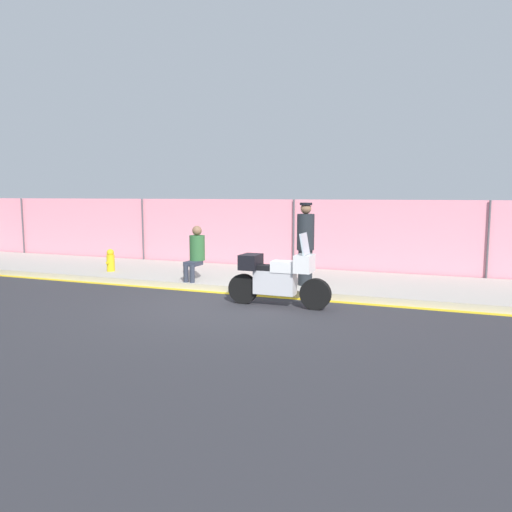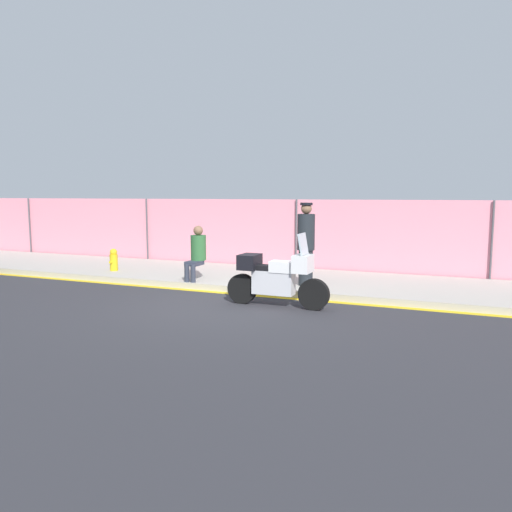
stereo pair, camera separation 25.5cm
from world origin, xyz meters
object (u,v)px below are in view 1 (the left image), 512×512
(motorcycle, at_px, (277,277))
(person_seated_on_curb, at_px, (196,250))
(fire_hydrant, at_px, (111,260))
(officer_standing, at_px, (305,243))

(motorcycle, bearing_deg, person_seated_on_curb, 151.95)
(fire_hydrant, bearing_deg, officer_standing, -1.07)
(fire_hydrant, bearing_deg, motorcycle, -18.40)
(officer_standing, relative_size, fire_hydrant, 3.12)
(officer_standing, distance_m, person_seated_on_curb, 2.66)
(motorcycle, distance_m, officer_standing, 1.75)
(officer_standing, xyz_separation_m, fire_hydrant, (-5.43, 0.10, -0.67))
(motorcycle, height_order, officer_standing, officer_standing)
(fire_hydrant, bearing_deg, person_seated_on_curb, -8.13)
(person_seated_on_curb, height_order, fire_hydrant, person_seated_on_curb)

